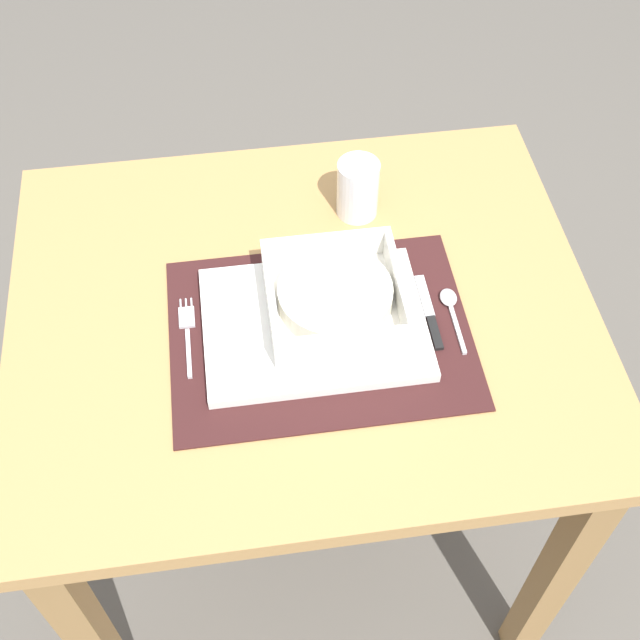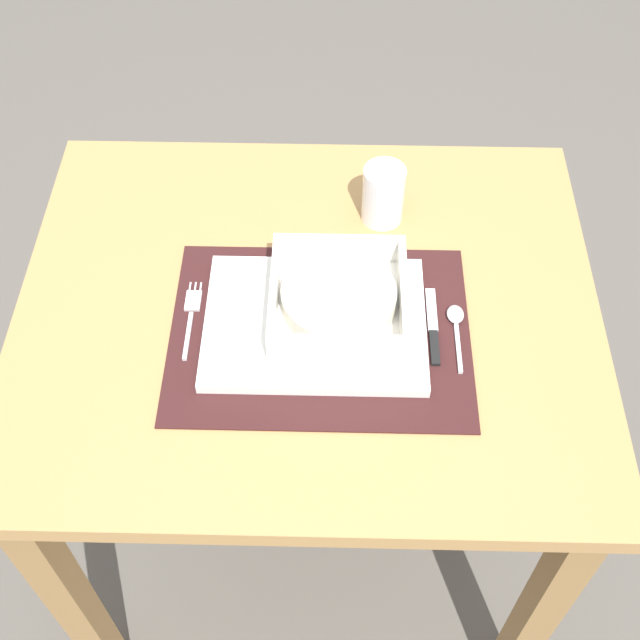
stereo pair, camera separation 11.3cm
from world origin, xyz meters
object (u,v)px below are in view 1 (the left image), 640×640
object	(u,v)px
fork	(187,330)
butter_knife	(430,316)
spoon	(450,304)
dining_table	(303,357)
bread_knife	(418,322)
porridge_bowl	(335,298)
drinking_glass	(358,191)

from	to	relation	value
fork	butter_knife	size ratio (longest dim) A/B	1.03
fork	spoon	xyz separation A→B (m)	(0.37, -0.01, 0.00)
spoon	butter_knife	world-z (taller)	spoon
spoon	butter_knife	bearing A→B (deg)	-150.70
fork	butter_knife	xyz separation A→B (m)	(0.34, -0.02, 0.00)
dining_table	butter_knife	distance (m)	0.22
dining_table	spoon	distance (m)	0.25
dining_table	bread_knife	size ratio (longest dim) A/B	6.03
porridge_bowl	fork	world-z (taller)	porridge_bowl
fork	dining_table	bearing A→B (deg)	12.21
fork	bread_knife	world-z (taller)	bread_knife
fork	drinking_glass	bearing A→B (deg)	40.87
porridge_bowl	drinking_glass	world-z (taller)	drinking_glass
dining_table	fork	xyz separation A→B (m)	(-0.16, -0.02, 0.13)
dining_table	drinking_glass	size ratio (longest dim) A/B	8.77
porridge_bowl	fork	bearing A→B (deg)	179.97
porridge_bowl	spoon	distance (m)	0.17
butter_knife	drinking_glass	world-z (taller)	drinking_glass
dining_table	drinking_glass	bearing A→B (deg)	58.66
drinking_glass	bread_knife	bearing A→B (deg)	-78.77
fork	drinking_glass	xyz separation A→B (m)	(0.27, 0.20, 0.04)
bread_knife	drinking_glass	size ratio (longest dim) A/B	1.45
drinking_glass	spoon	bearing A→B (deg)	-64.80
drinking_glass	fork	bearing A→B (deg)	-143.42
porridge_bowl	butter_knife	size ratio (longest dim) A/B	1.40
fork	drinking_glass	size ratio (longest dim) A/B	1.44
bread_knife	porridge_bowl	bearing A→B (deg)	166.22
fork	spoon	distance (m)	0.37
fork	bread_knife	distance (m)	0.32
fork	spoon	bearing A→B (deg)	3.12
porridge_bowl	spoon	xyz separation A→B (m)	(0.16, -0.01, -0.03)
drinking_glass	dining_table	bearing A→B (deg)	-121.34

